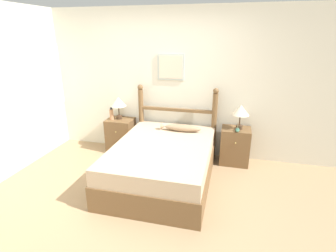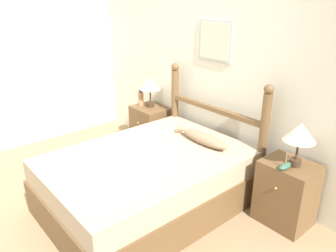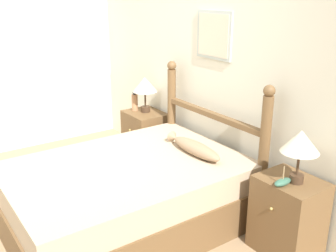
# 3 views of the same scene
# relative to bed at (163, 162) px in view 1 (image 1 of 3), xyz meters

# --- Properties ---
(ground_plane) EXTENTS (16.00, 16.00, 0.00)m
(ground_plane) POSITION_rel_bed_xyz_m (-0.24, -0.64, -0.29)
(ground_plane) COLOR #9E7F5B
(wall_back) EXTENTS (6.40, 0.08, 2.55)m
(wall_back) POSITION_rel_bed_xyz_m (-0.24, 1.09, 0.99)
(wall_back) COLOR beige
(wall_back) RESTS_ON ground_plane
(bed) EXTENTS (1.41, 1.98, 0.58)m
(bed) POSITION_rel_bed_xyz_m (0.00, 0.00, 0.00)
(bed) COLOR brown
(bed) RESTS_ON ground_plane
(headboard) EXTENTS (1.42, 0.10, 1.26)m
(headboard) POSITION_rel_bed_xyz_m (-0.00, 0.94, 0.39)
(headboard) COLOR brown
(headboard) RESTS_ON ground_plane
(nightstand_left) EXTENTS (0.48, 0.41, 0.62)m
(nightstand_left) POSITION_rel_bed_xyz_m (-1.04, 0.83, 0.03)
(nightstand_left) COLOR brown
(nightstand_left) RESTS_ON ground_plane
(nightstand_right) EXTENTS (0.48, 0.41, 0.62)m
(nightstand_right) POSITION_rel_bed_xyz_m (1.04, 0.83, 0.03)
(nightstand_right) COLOR brown
(nightstand_right) RESTS_ON ground_plane
(table_lamp_left) EXTENTS (0.28, 0.28, 0.41)m
(table_lamp_left) POSITION_rel_bed_xyz_m (-1.06, 0.85, 0.65)
(table_lamp_left) COLOR #422D1E
(table_lamp_left) RESTS_ON nightstand_left
(table_lamp_right) EXTENTS (0.28, 0.28, 0.41)m
(table_lamp_right) POSITION_rel_bed_xyz_m (1.08, 0.83, 0.65)
(table_lamp_right) COLOR #422D1E
(table_lamp_right) RESTS_ON nightstand_right
(bottle) EXTENTS (0.07, 0.07, 0.24)m
(bottle) POSITION_rel_bed_xyz_m (-1.17, 0.78, 0.44)
(bottle) COLOR tan
(bottle) RESTS_ON nightstand_left
(model_boat) EXTENTS (0.07, 0.16, 0.15)m
(model_boat) POSITION_rel_bed_xyz_m (1.05, 0.71, 0.36)
(model_boat) COLOR #386651
(model_boat) RESTS_ON nightstand_right
(fish_pillow) EXTENTS (0.68, 0.15, 0.12)m
(fish_pillow) POSITION_rel_bed_xyz_m (0.15, 0.61, 0.35)
(fish_pillow) COLOR #997A5B
(fish_pillow) RESTS_ON bed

